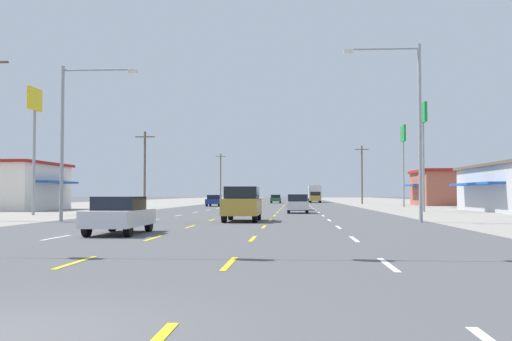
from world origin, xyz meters
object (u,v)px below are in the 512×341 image
object	(u,v)px
sedan_inner_right_midfar	(297,202)
sedan_inner_right_distant_a	(296,198)
sedan_center_turn_farther	(276,199)
hatchback_far_left_distant_c	(246,198)
pole_sign_left_row_1	(35,118)
streetlight_left_row_0	(71,129)
pole_sign_right_row_2	(403,144)
pole_sign_right_row_1	(423,127)
sedan_far_left_far	(214,200)
hatchback_inner_right_mid	(298,204)
streetlight_right_row_0	(412,118)
box_truck_far_right_distant_b	(315,193)
suv_center_turn_near	(242,203)
suv_far_right_farthest	(315,197)
sedan_inner_left_nearest	(120,215)

from	to	relation	value
sedan_inner_right_midfar	sedan_inner_right_distant_a	distance (m)	54.02
sedan_center_turn_farther	hatchback_far_left_distant_c	size ratio (longest dim) A/B	1.15
pole_sign_left_row_1	streetlight_left_row_0	world-z (taller)	pole_sign_left_row_1
sedan_inner_right_distant_a	pole_sign_right_row_2	distance (m)	42.93
sedan_inner_right_distant_a	streetlight_left_row_0	distance (m)	80.61
sedan_inner_right_distant_a	pole_sign_right_row_1	xyz separation A→B (m)	(11.09, -59.03, 6.78)
sedan_far_left_far	pole_sign_left_row_1	xyz separation A→B (m)	(-9.19, -32.82, 6.47)
hatchback_inner_right_mid	streetlight_left_row_0	xyz separation A→B (m)	(-13.11, -15.71, 4.49)
pole_sign_left_row_1	streetlight_right_row_0	bearing A→B (deg)	-21.03
box_truck_far_right_distant_b	sedan_inner_right_distant_a	bearing A→B (deg)	-127.69
hatchback_inner_right_mid	pole_sign_left_row_1	xyz separation A→B (m)	(-19.70, -5.73, 6.45)
hatchback_inner_right_mid	sedan_inner_right_distant_a	distance (m)	63.69
hatchback_inner_right_mid	hatchback_far_left_distant_c	xyz separation A→B (m)	(-10.21, 74.48, 0.00)
suv_center_turn_near	sedan_inner_right_midfar	bearing A→B (deg)	82.46
suv_far_right_farthest	box_truck_far_right_distant_b	world-z (taller)	box_truck_far_right_distant_b
suv_far_right_farthest	hatchback_inner_right_mid	bearing A→B (deg)	-93.32
suv_far_right_farthest	streetlight_left_row_0	xyz separation A→B (m)	(-16.54, -74.88, 4.25)
pole_sign_left_row_1	pole_sign_right_row_1	xyz separation A→B (m)	(30.85, 10.40, 0.30)
sedan_inner_right_midfar	pole_sign_left_row_1	size ratio (longest dim) A/B	0.47
sedan_inner_right_distant_a	box_truck_far_right_distant_b	size ratio (longest dim) A/B	0.62
hatchback_inner_right_mid	sedan_inner_left_nearest	bearing A→B (deg)	-105.03
sedan_center_turn_farther	suv_far_right_farthest	distance (m)	7.90
suv_center_turn_near	sedan_inner_right_midfar	size ratio (longest dim) A/B	1.09
suv_center_turn_near	pole_sign_left_row_1	distance (m)	19.90
sedan_far_left_far	pole_sign_right_row_2	xyz separation A→B (m)	(23.24, -3.85, 6.80)
pole_sign_left_row_1	pole_sign_right_row_1	distance (m)	32.55
sedan_inner_right_distant_a	streetlight_left_row_0	size ratio (longest dim) A/B	0.50
sedan_center_turn_farther	suv_far_right_farthest	size ratio (longest dim) A/B	0.92
hatchback_far_left_distant_c	streetlight_right_row_0	size ratio (longest dim) A/B	0.39
streetlight_right_row_0	sedan_inner_right_midfar	bearing A→B (deg)	103.82
box_truck_far_right_distant_b	hatchback_far_left_distant_c	world-z (taller)	box_truck_far_right_distant_b
sedan_inner_right_distant_a	streetlight_right_row_0	world-z (taller)	streetlight_right_row_0
sedan_inner_left_nearest	streetlight_left_row_0	distance (m)	13.01
suv_far_right_farthest	box_truck_far_right_distant_b	bearing A→B (deg)	88.77
sedan_inner_left_nearest	sedan_inner_right_midfar	distance (m)	36.67
sedan_far_left_far	box_truck_far_right_distant_b	xyz separation A→B (m)	(14.14, 41.22, 1.08)
suv_center_turn_near	hatchback_inner_right_mid	xyz separation A→B (m)	(3.25, 15.06, -0.24)
sedan_inner_right_midfar	streetlight_left_row_0	xyz separation A→B (m)	(-13.12, -25.38, 4.52)
sedan_center_turn_farther	pole_sign_left_row_1	distance (m)	63.63
pole_sign_left_row_1	sedan_inner_right_midfar	bearing A→B (deg)	37.99
box_truck_far_right_distant_b	pole_sign_left_row_1	xyz separation A→B (m)	(-23.33, -74.04, 5.39)
sedan_inner_right_midfar	sedan_inner_right_distant_a	bearing A→B (deg)	89.95
hatchback_inner_right_mid	sedan_inner_right_distant_a	world-z (taller)	hatchback_inner_right_mid
sedan_center_turn_farther	pole_sign_left_row_1	size ratio (longest dim) A/B	0.47
suv_far_right_farthest	hatchback_far_left_distant_c	size ratio (longest dim) A/B	1.26
streetlight_right_row_0	streetlight_left_row_0	bearing A→B (deg)	-180.00
hatchback_inner_right_mid	pole_sign_right_row_1	distance (m)	13.84
hatchback_inner_right_mid	sedan_center_turn_farther	bearing A→B (deg)	93.65
suv_center_turn_near	sedan_far_left_far	bearing A→B (deg)	99.76
sedan_inner_left_nearest	hatchback_far_left_distant_c	bearing A→B (deg)	91.79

